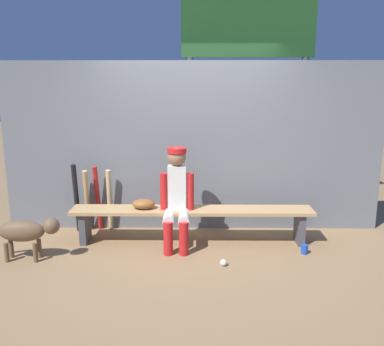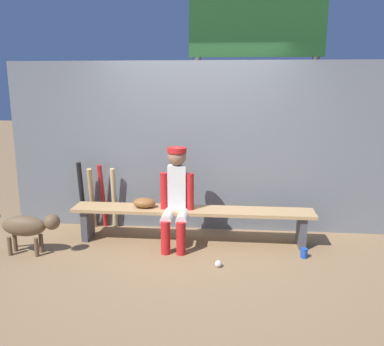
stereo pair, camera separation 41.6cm
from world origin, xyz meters
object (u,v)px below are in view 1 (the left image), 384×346
object	(u,v)px
bat_wood_tan	(87,201)
scoreboard	(252,52)
baseball	(224,263)
dugout_bench	(192,215)
cup_on_ground	(304,249)
dog	(26,231)
bat_wood_natural	(110,200)
player_seated	(177,195)
bat_aluminum_black	(76,198)
cup_on_bench	(175,203)
baseball_glove	(144,204)
bat_aluminum_red	(98,198)

from	to	relation	value
bat_wood_tan	scoreboard	xyz separation A→B (m)	(2.23, 0.97, 1.93)
baseball	scoreboard	bearing A→B (deg)	75.96
dugout_bench	cup_on_ground	bearing A→B (deg)	-14.51
dugout_bench	dog	distance (m)	1.91
bat_wood_natural	scoreboard	xyz separation A→B (m)	(1.95, 0.90, 1.94)
player_seated	dog	xyz separation A→B (m)	(-1.65, -0.43, -0.31)
scoreboard	dog	xyz separation A→B (m)	(-2.68, -1.85, -2.03)
bat_aluminum_black	cup_on_ground	bearing A→B (deg)	-13.62
bat_wood_natural	bat_aluminum_black	distance (m)	0.43
bat_aluminum_black	scoreboard	bearing A→B (deg)	22.21
cup_on_bench	dog	size ratio (longest dim) A/B	0.13
baseball	baseball_glove	bearing A→B (deg)	144.47
baseball_glove	baseball	distance (m)	1.25
bat_aluminum_black	cup_on_ground	xyz separation A→B (m)	(2.83, -0.69, -0.41)
baseball_glove	bat_wood_tan	world-z (taller)	bat_wood_tan
cup_on_bench	bat_aluminum_red	bearing A→B (deg)	160.74
baseball	dog	distance (m)	2.21
cup_on_bench	dog	bearing A→B (deg)	-160.01
cup_on_bench	cup_on_ground	bearing A→B (deg)	-14.50
player_seated	scoreboard	distance (m)	2.46
bat_aluminum_red	bat_wood_tan	xyz separation A→B (m)	(-0.12, -0.08, -0.01)
bat_wood_natural	dugout_bench	bearing A→B (deg)	-20.69
baseball_glove	baseball	bearing A→B (deg)	-35.53
bat_aluminum_red	dog	bearing A→B (deg)	-120.96
baseball	cup_on_ground	size ratio (longest dim) A/B	0.67
dugout_bench	scoreboard	xyz separation A→B (m)	(0.85, 1.31, 2.01)
bat_wood_natural	player_seated	bearing A→B (deg)	-29.53
dugout_bench	dog	xyz separation A→B (m)	(-1.83, -0.54, -0.01)
bat_wood_natural	dog	bearing A→B (deg)	-127.58
dugout_bench	bat_aluminum_black	distance (m)	1.56
bat_aluminum_red	dugout_bench	bearing A→B (deg)	-18.48
bat_aluminum_red	scoreboard	bearing A→B (deg)	22.98
cup_on_ground	dog	distance (m)	3.16
scoreboard	dog	size ratio (longest dim) A/B	4.01
cup_on_bench	scoreboard	size ratio (longest dim) A/B	0.03
baseball	dog	bearing A→B (deg)	176.38
bat_aluminum_black	baseball_glove	bearing A→B (deg)	-20.53
bat_aluminum_red	bat_aluminum_black	size ratio (longest dim) A/B	0.96
player_seated	bat_aluminum_black	xyz separation A→B (m)	(-1.34, 0.45, -0.18)
bat_wood_natural	bat_aluminum_red	world-z (taller)	bat_aluminum_red
dugout_bench	baseball	distance (m)	0.82
cup_on_ground	dog	world-z (taller)	dog
bat_aluminum_red	bat_aluminum_black	bearing A→B (deg)	-164.27
bat_wood_natural	bat_aluminum_black	bearing A→B (deg)	-170.73
dog	baseball_glove	bearing A→B (deg)	23.42
dugout_bench	player_seated	size ratio (longest dim) A/B	2.48
bat_aluminum_red	cup_on_bench	world-z (taller)	bat_aluminum_red
bat_aluminum_red	bat_wood_tan	distance (m)	0.15
player_seated	baseball	bearing A→B (deg)	-46.97
dugout_bench	baseball_glove	xyz separation A→B (m)	(-0.59, 0.00, 0.14)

